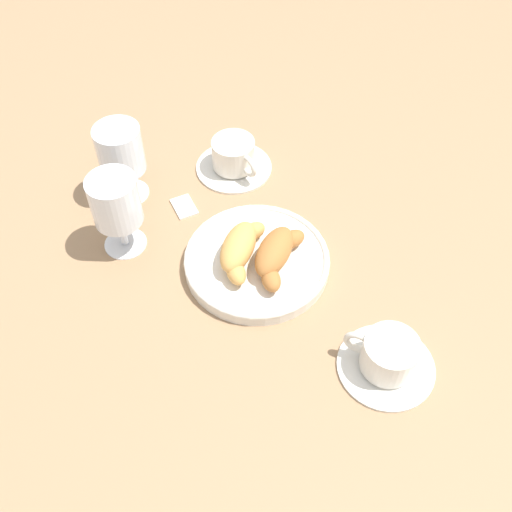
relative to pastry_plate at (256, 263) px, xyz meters
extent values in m
plane|color=#997551|center=(0.00, -0.02, -0.01)|extent=(2.20, 2.20, 0.00)
cylinder|color=silver|center=(0.00, 0.00, 0.00)|extent=(0.23, 0.23, 0.02)
torus|color=silver|center=(0.00, 0.00, 0.01)|extent=(0.23, 0.23, 0.01)
ellipsoid|color=#D6994C|center=(0.00, -0.03, 0.03)|extent=(0.10, 0.05, 0.04)
ellipsoid|color=#D6994C|center=(0.04, -0.02, 0.02)|extent=(0.05, 0.05, 0.03)
ellipsoid|color=#D6994C|center=(-0.04, -0.01, 0.02)|extent=(0.05, 0.05, 0.03)
ellipsoid|color=#AD6B33|center=(0.00, 0.03, 0.03)|extent=(0.10, 0.06, 0.04)
ellipsoid|color=#AD6B33|center=(0.04, 0.04, 0.02)|extent=(0.05, 0.05, 0.03)
ellipsoid|color=#AD6B33|center=(-0.04, 0.05, 0.02)|extent=(0.05, 0.05, 0.03)
cylinder|color=silver|center=(0.12, 0.22, -0.01)|extent=(0.14, 0.14, 0.01)
cylinder|color=silver|center=(0.12, 0.22, 0.02)|extent=(0.08, 0.08, 0.05)
cylinder|color=brown|center=(0.12, 0.22, 0.04)|extent=(0.07, 0.07, 0.01)
torus|color=silver|center=(0.11, 0.18, 0.02)|extent=(0.01, 0.04, 0.04)
cylinder|color=silver|center=(-0.21, -0.10, -0.01)|extent=(0.14, 0.14, 0.01)
cylinder|color=silver|center=(-0.21, -0.10, 0.02)|extent=(0.08, 0.08, 0.05)
cylinder|color=brown|center=(-0.21, -0.10, 0.04)|extent=(0.07, 0.07, 0.01)
torus|color=silver|center=(-0.18, -0.07, 0.02)|extent=(0.03, 0.04, 0.04)
cylinder|color=white|center=(0.01, -0.22, -0.01)|extent=(0.07, 0.07, 0.01)
cylinder|color=white|center=(0.01, -0.22, 0.02)|extent=(0.01, 0.01, 0.05)
cylinder|color=white|center=(0.01, -0.22, 0.09)|extent=(0.08, 0.08, 0.08)
cylinder|color=yellow|center=(0.01, -0.22, 0.07)|extent=(0.07, 0.07, 0.05)
cylinder|color=white|center=(-0.10, -0.26, -0.01)|extent=(0.07, 0.07, 0.01)
cylinder|color=white|center=(-0.10, -0.26, 0.02)|extent=(0.01, 0.01, 0.05)
cylinder|color=white|center=(-0.10, -0.26, 0.09)|extent=(0.08, 0.08, 0.08)
cylinder|color=gold|center=(-0.10, -0.26, 0.07)|extent=(0.07, 0.07, 0.05)
cube|color=white|center=(-0.09, -0.15, -0.01)|extent=(0.06, 0.06, 0.01)
camera|label=1|loc=(0.57, 0.17, 0.74)|focal=42.88mm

